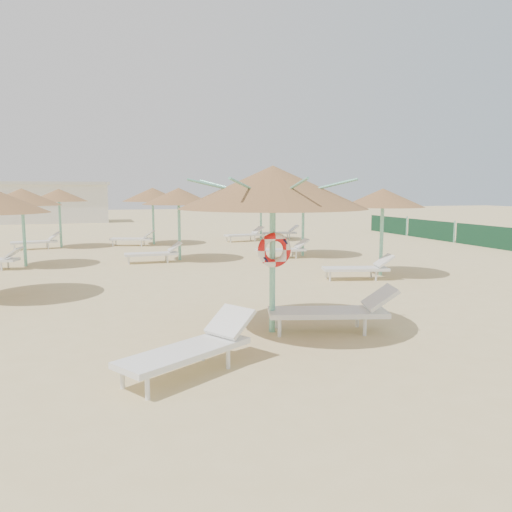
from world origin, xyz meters
name	(u,v)px	position (x,y,z in m)	size (l,w,h in m)	color
ground	(274,332)	(0.00, 0.00, 0.00)	(120.00, 120.00, 0.00)	#D4BC81
main_palapa	(273,188)	(-0.03, 0.02, 2.66)	(3.41, 3.41, 3.05)	#74C9AC
lounger_main_a	(193,347)	(-1.83, -1.59, 0.38)	(2.23, 1.70, 0.80)	white
lounger_main_b	(336,310)	(1.10, -0.34, 0.41)	(2.44, 1.31, 0.85)	white
palapa_field	(178,197)	(0.03, 11.09, 2.33)	(15.02, 14.28, 2.72)	#74C9AC
service_hut	(56,202)	(-6.00, 35.00, 1.64)	(8.40, 4.40, 3.25)	silver
windbreak_fence	(486,236)	(14.00, 9.96, 0.50)	(0.08, 19.84, 1.10)	#174732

